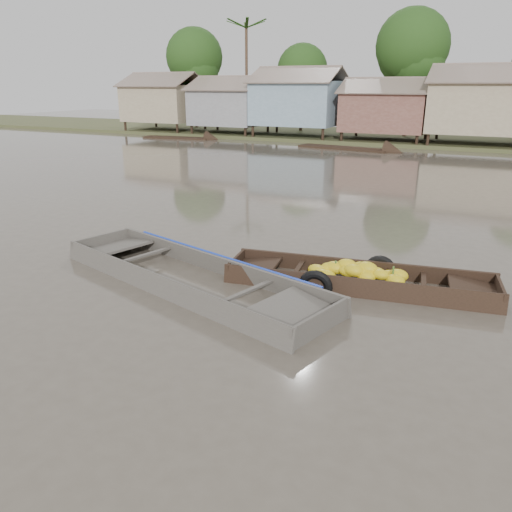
% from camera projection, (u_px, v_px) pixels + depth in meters
% --- Properties ---
extents(ground, '(120.00, 120.00, 0.00)m').
position_uv_depth(ground, '(249.00, 307.00, 9.67)').
color(ground, '#524A3F').
rests_on(ground, ground).
extents(riverbank, '(120.00, 12.47, 10.22)m').
position_uv_depth(riverbank, '(494.00, 99.00, 34.52)').
color(riverbank, '#384723').
rests_on(riverbank, ground).
extents(banana_boat, '(5.77, 2.19, 0.78)m').
position_uv_depth(banana_boat, '(355.00, 279.00, 10.61)').
color(banana_boat, black).
rests_on(banana_boat, ground).
extents(viewer_boat, '(7.22, 3.69, 0.56)m').
position_uv_depth(viewer_boat, '(191.00, 282.00, 10.77)').
color(viewer_boat, '#49433E').
rests_on(viewer_boat, ground).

